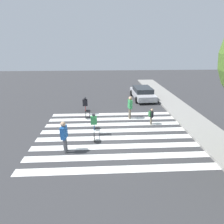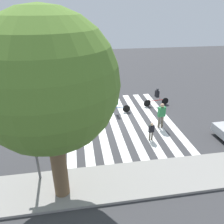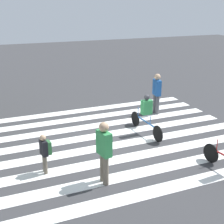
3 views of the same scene
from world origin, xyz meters
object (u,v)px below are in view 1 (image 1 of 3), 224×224
at_px(pedestrian_adult_blue_shirt, 130,106).
at_px(pedestrian_adult_tall_backpack, 64,135).
at_px(cyclist_mid_street, 85,105).
at_px(cyclist_far_lane, 94,123).
at_px(car_parked_silver_sedan, 143,93).
at_px(pedestrian_child_with_backpack, 151,115).

bearing_deg(pedestrian_adult_blue_shirt, pedestrian_adult_tall_backpack, -53.20).
bearing_deg(pedestrian_adult_tall_backpack, cyclist_mid_street, 2.83).
relative_size(pedestrian_adult_tall_backpack, cyclist_far_lane, 0.80).
xyz_separation_m(pedestrian_adult_tall_backpack, car_parked_silver_sedan, (-9.82, 6.44, -0.37)).
bearing_deg(pedestrian_adult_blue_shirt, cyclist_mid_street, -115.16).
bearing_deg(cyclist_mid_street, cyclist_far_lane, 7.85).
bearing_deg(pedestrian_child_with_backpack, pedestrian_adult_tall_backpack, -68.38).
bearing_deg(cyclist_mid_street, pedestrian_adult_tall_backpack, -12.38).
bearing_deg(pedestrian_child_with_backpack, car_parked_silver_sedan, 164.52).
bearing_deg(pedestrian_adult_tall_backpack, pedestrian_adult_blue_shirt, -34.15).
relative_size(pedestrian_adult_blue_shirt, pedestrian_adult_tall_backpack, 0.99).
height_order(pedestrian_child_with_backpack, pedestrian_adult_tall_backpack, pedestrian_adult_tall_backpack).
bearing_deg(pedestrian_child_with_backpack, cyclist_far_lane, -79.24).
xyz_separation_m(pedestrian_adult_blue_shirt, cyclist_mid_street, (-1.00, -3.65, -0.18)).
bearing_deg(cyclist_far_lane, car_parked_silver_sedan, 145.84).
relative_size(pedestrian_adult_blue_shirt, car_parked_silver_sedan, 0.40).
distance_m(pedestrian_child_with_backpack, cyclist_far_lane, 4.43).
xyz_separation_m(cyclist_far_lane, car_parked_silver_sedan, (-7.96, 4.92, -0.18)).
height_order(pedestrian_adult_blue_shirt, cyclist_far_lane, pedestrian_adult_blue_shirt).
relative_size(pedestrian_child_with_backpack, cyclist_far_lane, 0.53).
distance_m(cyclist_far_lane, car_parked_silver_sedan, 9.36).
bearing_deg(cyclist_far_lane, pedestrian_child_with_backpack, 107.18).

